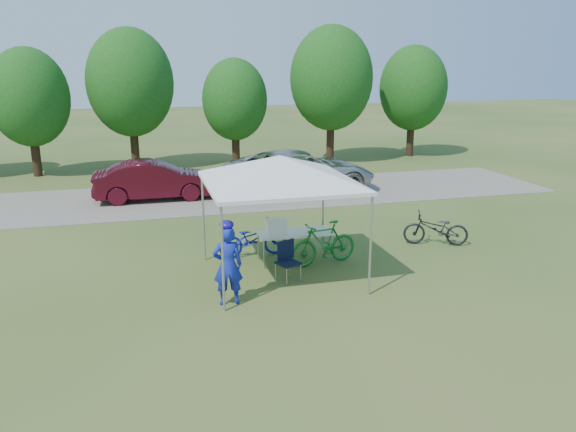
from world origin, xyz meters
name	(u,v)px	position (x,y,z in m)	size (l,w,h in m)	color
ground	(280,276)	(0.00, 0.00, 0.00)	(100.00, 100.00, 0.00)	#2D5119
gravel_strip	(225,196)	(0.00, 8.00, 0.01)	(24.00, 5.00, 0.02)	gray
canopy	(280,159)	(0.00, 0.00, 2.65)	(4.53, 4.53, 3.00)	#A5A5AA
treeline	(194,88)	(-0.29, 14.05, 3.53)	(24.89, 4.28, 6.30)	#382314
folding_table	(295,234)	(0.59, 0.86, 0.68)	(1.77, 0.74, 0.73)	white
folding_chair	(287,257)	(0.09, -0.23, 0.51)	(0.58, 0.61, 0.87)	black
cooler	(276,226)	(0.12, 0.86, 0.90)	(0.48, 0.33, 0.35)	white
ice_cream_cup	(313,230)	(1.03, 0.81, 0.76)	(0.08, 0.08, 0.06)	yellow
cyclist	(228,266)	(-1.36, -1.18, 0.80)	(0.59, 0.38, 1.60)	#1426A6
bike_blue	(253,239)	(-0.31, 1.47, 0.45)	(0.60, 1.71, 0.90)	#1325AB
bike_green	(324,243)	(1.18, 0.49, 0.52)	(0.49, 1.73, 1.04)	#197327
bike_dark	(436,229)	(4.47, 1.08, 0.44)	(0.58, 1.66, 0.87)	black
minivan	(300,171)	(2.79, 7.94, 0.78)	(2.53, 5.50, 1.53)	#BCBCB7
sedan	(154,180)	(-2.41, 8.11, 0.70)	(1.43, 4.10, 1.35)	#490C18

